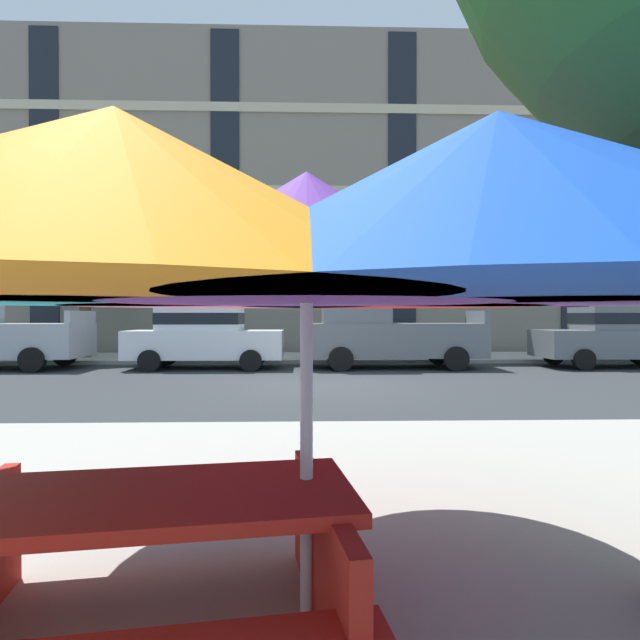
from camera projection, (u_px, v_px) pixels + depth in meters
The scene contains 10 objects.
ground_plane at pixel (322, 385), 11.45m from camera, with size 120.00×120.00×0.00m, color #2D3033.
sidewalk_near_patio at pixel (388, 628), 2.46m from camera, with size 56.00×9.00×0.12m, color #9E998E.
sidewalk_far at pixel (315, 357), 18.25m from camera, with size 56.00×3.60×0.12m, color #B2ADA3.
apartment_building at pixel (312, 219), 26.38m from camera, with size 41.41×12.08×12.80m.
sedan_white at pixel (204, 336), 15.04m from camera, with size 4.40×1.98×1.78m.
pickup_gray at pixel (385, 333), 15.20m from camera, with size 5.10×2.12×2.20m.
sedan_gray at pixel (615, 335), 15.41m from camera, with size 4.40×1.98×1.78m.
street_tree_left at pixel (88, 259), 17.53m from camera, with size 2.72×2.91×4.83m.
patio_umbrella at pixel (306, 245), 2.43m from camera, with size 4.10×3.81×2.20m.
picnic_table at pixel (144, 558), 2.24m from camera, with size 2.00×1.76×0.77m.
Camera 1 is at (-0.40, -11.43, 1.53)m, focal length 29.40 mm.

